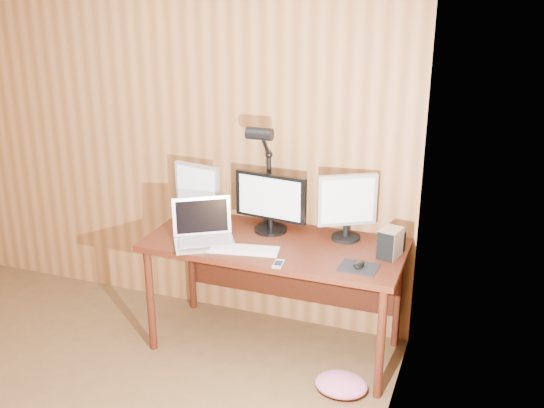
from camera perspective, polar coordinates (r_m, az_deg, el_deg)
The scene contains 13 objects.
desk at distance 4.06m, azimuth 0.59°, elevation -4.63°, with size 1.60×0.70×0.75m.
monitor_center at distance 4.05m, azimuth -0.13°, elevation 0.16°, with size 0.49×0.21×0.38m.
monitor_left at distance 4.25m, azimuth -6.69°, elevation 1.18°, with size 0.34×0.16×0.39m.
monitor_right at distance 3.94m, azimuth 6.74°, elevation -0.11°, with size 0.34×0.22×0.42m.
laptop at distance 3.96m, azimuth -6.17°, elevation -2.48°, with size 0.46×0.43×0.26m.
keyboard at distance 3.83m, azimuth -2.55°, elevation -4.09°, with size 0.44×0.20×0.02m.
mousepad at distance 3.65m, azimuth 7.76°, elevation -5.66°, with size 0.22×0.18×0.00m, color black.
mouse at distance 3.64m, azimuth 7.78°, elevation -5.38°, with size 0.06×0.10×0.04m, color black.
hard_drive at distance 3.79m, azimuth 10.53°, elevation -3.45°, with size 0.14×0.18×0.17m.
phone at distance 3.65m, azimuth 0.57°, elevation -5.40°, with size 0.06×0.11×0.01m.
speaker at distance 3.90m, azimuth 11.55°, elevation -3.28°, with size 0.05×0.05×0.12m, color black.
desk_lamp at distance 4.04m, azimuth -0.72°, elevation 3.89°, with size 0.17×0.24×0.73m.
fabric_pile at distance 3.90m, azimuth 6.22°, elevation -15.79°, with size 0.31×0.26×0.10m, color #D66793, non-canonical shape.
Camera 1 is at (2.15, -1.77, 2.33)m, focal length 42.00 mm.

